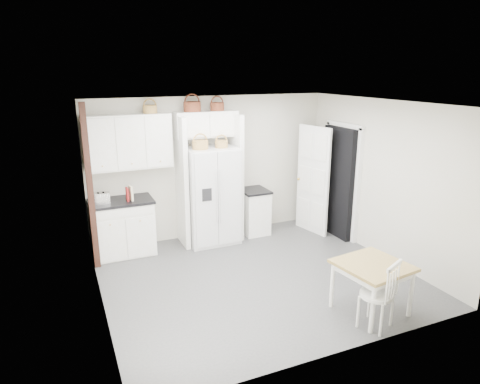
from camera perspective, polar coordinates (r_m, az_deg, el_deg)
name	(u,v)px	position (r m, az deg, el deg)	size (l,w,h in m)	color
floor	(257,277)	(6.66, 2.32, -11.22)	(4.50, 4.50, 0.00)	#3D3D3E
ceiling	(259,104)	(5.94, 2.61, 11.68)	(4.50, 4.50, 0.00)	white
wall_back	(211,167)	(7.97, -3.83, 3.31)	(4.50, 4.50, 0.00)	beige
wall_left	(95,216)	(5.62, -18.72, -3.00)	(4.00, 4.00, 0.00)	beige
wall_right	(381,180)	(7.41, 18.33, 1.55)	(4.00, 4.00, 0.00)	beige
refrigerator	(211,195)	(7.69, -3.90, -0.45)	(0.90, 0.73, 1.74)	silver
base_cab_left	(123,228)	(7.54, -15.33, -4.67)	(0.99, 0.63, 0.92)	white
base_cab_right	(254,212)	(8.21, 1.88, -2.71)	(0.47, 0.56, 0.82)	white
dining_table	(371,288)	(5.90, 17.06, -12.12)	(0.81, 0.81, 0.68)	olive
windsor_chair	(377,294)	(5.55, 17.76, -12.85)	(0.43, 0.39, 0.88)	white
counter_left	(121,201)	(7.39, -15.60, -1.18)	(1.03, 0.67, 0.04)	black
counter_right	(254,191)	(8.08, 1.91, 0.17)	(0.50, 0.60, 0.04)	black
toaster	(101,198)	(7.23, -18.03, -0.81)	(0.27, 0.16, 0.19)	silver
cookbook_red	(127,194)	(7.29, -14.80, -0.30)	(0.03, 0.14, 0.22)	maroon
cookbook_cream	(131,193)	(7.29, -14.34, -0.14)	(0.04, 0.16, 0.24)	beige
basket_upper_c	(150,109)	(7.33, -11.91, 10.75)	(0.23, 0.23, 0.13)	brown
basket_bridge_a	(192,107)	(7.51, -6.39, 11.23)	(0.30, 0.30, 0.17)	#561E13
basket_bridge_b	(217,107)	(7.66, -3.07, 11.31)	(0.25, 0.25, 0.14)	#561E13
basket_fridge_a	(200,145)	(7.32, -5.32, 6.27)	(0.27, 0.27, 0.15)	brown
basket_fridge_b	(221,144)	(7.45, -2.49, 6.40)	(0.23, 0.23, 0.12)	brown
upper_cabinet	(129,142)	(7.33, -14.63, 6.49)	(1.40, 0.34, 0.90)	white
bridge_cabinet	(206,124)	(7.62, -4.58, 9.01)	(1.12, 0.34, 0.45)	white
fridge_panel_left	(182,182)	(7.53, -7.76, 1.27)	(0.08, 0.60, 2.30)	white
fridge_panel_right	(236,177)	(7.85, -0.59, 2.04)	(0.08, 0.60, 2.30)	white
trim_post	(90,189)	(6.91, -19.36, 0.44)	(0.09, 0.09, 2.60)	black
doorway_void	(339,182)	(8.17, 13.08, 1.26)	(0.18, 0.85, 2.05)	black
door_slab	(313,180)	(8.23, 9.69, 1.56)	(0.80, 0.04, 2.05)	white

